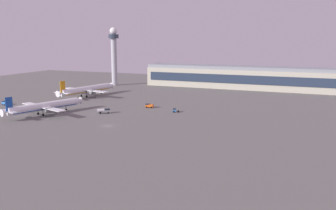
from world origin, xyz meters
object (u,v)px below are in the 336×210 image
object	(u,v)px
control_tower	(114,52)
cargo_loader	(5,103)
airplane_terminal_side	(44,106)
pushback_tug	(175,110)
fuel_truck	(104,111)
baggage_tractor	(149,106)
airplane_far_stand	(86,90)

from	to	relation	value
control_tower	cargo_loader	size ratio (longest dim) A/B	9.84
airplane_terminal_side	cargo_loader	bearing A→B (deg)	-179.89
airplane_terminal_side	pushback_tug	bearing A→B (deg)	45.25
airplane_terminal_side	fuel_truck	distance (m)	28.74
control_tower	fuel_truck	size ratio (longest dim) A/B	7.11
airplane_terminal_side	pushback_tug	distance (m)	63.59
cargo_loader	pushback_tug	size ratio (longest dim) A/B	1.32
fuel_truck	baggage_tractor	size ratio (longest dim) A/B	1.45
pushback_tug	fuel_truck	bearing A→B (deg)	100.56
pushback_tug	baggage_tractor	bearing A→B (deg)	55.03
control_tower	airplane_far_stand	size ratio (longest dim) A/B	0.99
baggage_tractor	airplane_far_stand	bearing A→B (deg)	63.48
cargo_loader	pushback_tug	world-z (taller)	cargo_loader
control_tower	airplane_terminal_side	world-z (taller)	control_tower
airplane_terminal_side	baggage_tractor	size ratio (longest dim) A/B	9.38
airplane_far_stand	control_tower	bearing A→B (deg)	113.96
airplane_terminal_side	airplane_far_stand	xyz separation A→B (m)	(-13.27, 53.58, 0.37)
cargo_loader	airplane_far_stand	bearing A→B (deg)	-11.92
cargo_loader	baggage_tractor	bearing A→B (deg)	-54.31
airplane_far_stand	pushback_tug	distance (m)	73.76
airplane_far_stand	pushback_tug	bearing A→B (deg)	-7.66
airplane_far_stand	fuel_truck	distance (m)	55.36
control_tower	baggage_tractor	distance (m)	101.47
control_tower	pushback_tug	bearing A→B (deg)	-44.29
cargo_loader	fuel_truck	distance (m)	63.35
control_tower	baggage_tractor	world-z (taller)	control_tower
airplane_terminal_side	baggage_tractor	world-z (taller)	airplane_terminal_side
baggage_tractor	cargo_loader	bearing A→B (deg)	99.26
cargo_loader	fuel_truck	world-z (taller)	fuel_truck
fuel_truck	baggage_tractor	bearing A→B (deg)	109.30
airplane_terminal_side	pushback_tug	xyz separation A→B (m)	(56.32, 29.36, -2.99)
baggage_tractor	pushback_tug	bearing A→B (deg)	-116.30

